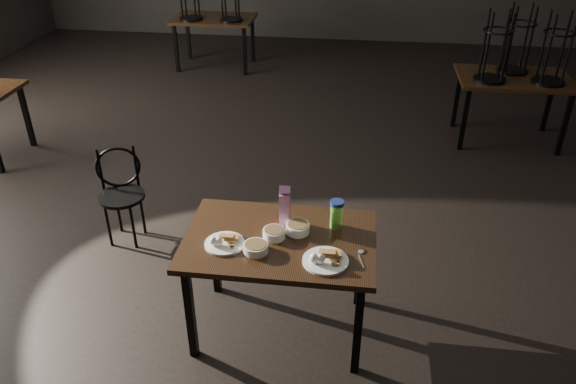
# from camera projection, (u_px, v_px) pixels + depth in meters

# --- Properties ---
(main_table) EXTENTS (1.20, 0.80, 0.75)m
(main_table) POSITION_uv_depth(u_px,v_px,m) (280.00, 248.00, 3.54)
(main_table) COLOR black
(main_table) RESTS_ON ground
(plate_left) EXTENTS (0.25, 0.25, 0.08)m
(plate_left) POSITION_uv_depth(u_px,v_px,m) (224.00, 242.00, 3.43)
(plate_left) COLOR white
(plate_left) RESTS_ON main_table
(plate_right) EXTENTS (0.27, 0.27, 0.09)m
(plate_right) POSITION_uv_depth(u_px,v_px,m) (325.00, 259.00, 3.28)
(plate_right) COLOR white
(plate_right) RESTS_ON main_table
(bowl_near) EXTENTS (0.14, 0.14, 0.06)m
(bowl_near) POSITION_uv_depth(u_px,v_px,m) (274.00, 233.00, 3.50)
(bowl_near) COLOR white
(bowl_near) RESTS_ON main_table
(bowl_far) EXTENTS (0.15, 0.15, 0.06)m
(bowl_far) POSITION_uv_depth(u_px,v_px,m) (298.00, 228.00, 3.55)
(bowl_far) COLOR white
(bowl_far) RESTS_ON main_table
(bowl_big) EXTENTS (0.15, 0.15, 0.05)m
(bowl_big) POSITION_uv_depth(u_px,v_px,m) (256.00, 248.00, 3.37)
(bowl_big) COLOR white
(bowl_big) RESTS_ON main_table
(juice_carton) EXTENTS (0.07, 0.07, 0.28)m
(juice_carton) POSITION_uv_depth(u_px,v_px,m) (285.00, 206.00, 3.59)
(juice_carton) COLOR #8E196D
(juice_carton) RESTS_ON main_table
(water_bottle) EXTENTS (0.11, 0.11, 0.20)m
(water_bottle) POSITION_uv_depth(u_px,v_px,m) (336.00, 214.00, 3.56)
(water_bottle) COLOR #6ECD3C
(water_bottle) RESTS_ON main_table
(spoon) EXTENTS (0.05, 0.19, 0.01)m
(spoon) POSITION_uv_depth(u_px,v_px,m) (361.00, 252.00, 3.37)
(spoon) COLOR silver
(spoon) RESTS_ON main_table
(bentwood_chair) EXTENTS (0.42, 0.42, 0.79)m
(bentwood_chair) POSITION_uv_depth(u_px,v_px,m) (121.00, 188.00, 4.60)
(bentwood_chair) COLOR black
(bentwood_chair) RESTS_ON ground
(bg_table_right) EXTENTS (1.20, 0.80, 1.48)m
(bg_table_right) POSITION_uv_depth(u_px,v_px,m) (516.00, 75.00, 6.06)
(bg_table_right) COLOR black
(bg_table_right) RESTS_ON ground
(bg_table_far) EXTENTS (1.20, 0.80, 1.48)m
(bg_table_far) POSITION_uv_depth(u_px,v_px,m) (213.00, 18.00, 8.33)
(bg_table_far) COLOR black
(bg_table_far) RESTS_ON ground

